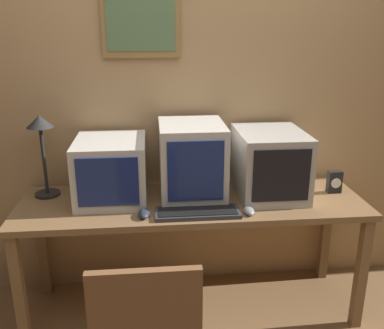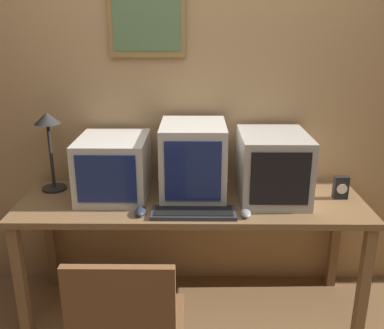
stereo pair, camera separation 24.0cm
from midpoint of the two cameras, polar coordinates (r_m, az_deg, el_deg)
name	(u,v)px [view 1 (the left image)]	position (r m, az deg, el deg)	size (l,w,h in m)	color
wall_back	(186,92)	(2.68, -3.41, 9.58)	(8.00, 0.08, 2.60)	tan
desk	(192,213)	(2.52, -2.75, -6.49)	(1.99, 0.61, 0.73)	olive
monitor_left	(111,170)	(2.51, -13.43, -0.73)	(0.39, 0.45, 0.35)	beige
monitor_center	(192,161)	(2.47, -2.80, 0.48)	(0.37, 0.44, 0.44)	beige
monitor_right	(269,163)	(2.53, 7.64, 0.12)	(0.38, 0.48, 0.38)	#B7B2A8
keyboard_main	(197,212)	(2.30, -2.27, -6.47)	(0.45, 0.16, 0.03)	#333338
mouse_near_keyboard	(249,211)	(2.31, 4.64, -6.23)	(0.06, 0.10, 0.04)	gray
mouse_far_corner	(144,213)	(2.30, -9.41, -6.52)	(0.06, 0.12, 0.04)	#282D3D
desk_clock	(334,182)	(2.67, 16.05, -2.29)	(0.08, 0.05, 0.14)	black
desk_lamp	(41,137)	(2.63, -21.97, 3.38)	(0.15, 0.15, 0.48)	black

